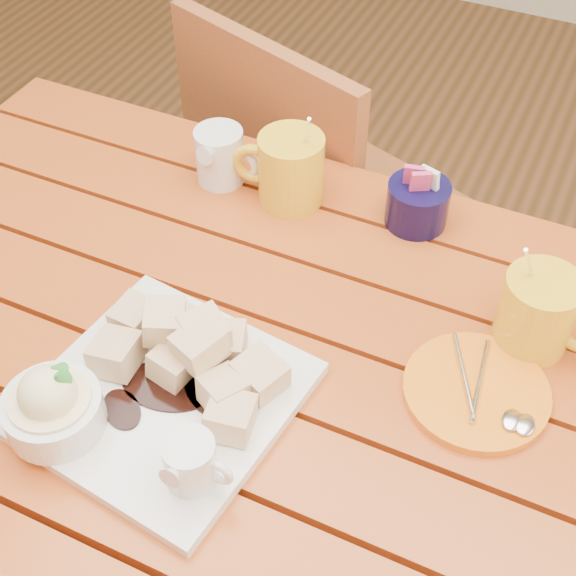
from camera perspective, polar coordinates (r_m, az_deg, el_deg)
The scene contains 8 objects.
table at distance 1.07m, azimuth -3.55°, elevation -7.92°, with size 1.20×0.79×0.75m.
dessert_plate at distance 0.92m, azimuth -10.25°, elevation -7.16°, with size 0.31×0.31×0.11m.
coffee_mug_left at distance 1.15m, azimuth 0.06°, elevation 8.53°, with size 0.13×0.09×0.16m.
coffee_mug_right at distance 0.99m, azimuth 17.46°, elevation -1.64°, with size 0.13×0.09×0.15m.
cream_pitcher at distance 1.19m, azimuth -4.81°, elevation 9.40°, with size 0.10×0.09×0.09m.
sugar_caddy at distance 1.14m, azimuth 9.19°, elevation 5.99°, with size 0.09×0.09×0.10m.
orange_saucer at distance 0.96m, azimuth 13.32°, elevation -7.19°, with size 0.17×0.17×0.02m.
chair_far at distance 1.58m, azimuth 1.32°, elevation 6.16°, with size 0.52×0.52×0.87m.
Camera 1 is at (0.32, -0.54, 1.51)m, focal length 50.00 mm.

